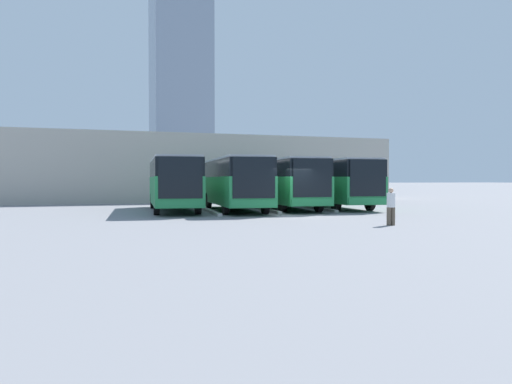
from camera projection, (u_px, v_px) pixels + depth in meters
ground_plane at (292, 215)px, 26.53m from camera, size 600.00×600.00×0.00m
bus_0 at (333, 182)px, 33.58m from camera, size 3.52×10.78×3.19m
curb_divider_0 at (319, 209)px, 31.56m from camera, size 0.79×5.75×0.15m
bus_1 at (285, 182)px, 32.23m from camera, size 3.52×10.78×3.19m
curb_divider_1 at (267, 210)px, 30.21m from camera, size 0.79×5.75×0.15m
bus_2 at (234, 182)px, 30.46m from camera, size 3.52×10.78×3.19m
curb_divider_2 at (212, 212)px, 28.44m from camera, size 0.79×5.75×0.15m
bus_3 at (173, 182)px, 30.17m from camera, size 3.52×10.78×3.19m
pedestrian at (391, 205)px, 20.64m from camera, size 0.40×0.40×1.55m
station_building at (203, 169)px, 46.57m from camera, size 33.78×12.81×5.80m
office_tower at (181, 88)px, 175.04m from camera, size 19.68×19.68×69.50m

